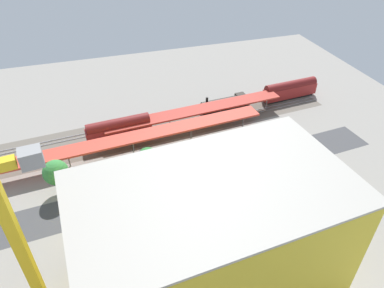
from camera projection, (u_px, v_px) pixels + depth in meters
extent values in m
plane|color=gray|center=(193.00, 167.00, 82.87)|extent=(145.11, 145.11, 0.00)
cube|color=#665E54|center=(172.00, 124.00, 97.71)|extent=(91.55, 21.54, 0.01)
cube|color=#424244|center=(198.00, 178.00, 79.58)|extent=(91.12, 16.07, 0.01)
cube|color=#9E9EA8|center=(168.00, 116.00, 100.65)|extent=(90.42, 7.22, 0.12)
cube|color=#9E9EA8|center=(169.00, 119.00, 99.55)|extent=(90.42, 7.22, 0.12)
cube|color=#9E9EA8|center=(174.00, 128.00, 95.67)|extent=(90.42, 7.22, 0.12)
cube|color=#9E9EA8|center=(175.00, 131.00, 94.56)|extent=(90.42, 7.22, 0.12)
cube|color=#C63D2D|center=(132.00, 138.00, 85.24)|extent=(68.03, 10.19, 0.50)
cylinder|color=slate|center=(243.00, 120.00, 95.78)|extent=(0.30, 0.30, 3.87)
cylinder|color=slate|center=(191.00, 132.00, 91.16)|extent=(0.30, 0.30, 3.87)
cylinder|color=slate|center=(133.00, 145.00, 86.54)|extent=(0.30, 0.30, 3.87)
cylinder|color=slate|center=(69.00, 159.00, 81.91)|extent=(0.30, 0.30, 3.87)
cube|color=#A82D23|center=(196.00, 110.00, 95.35)|extent=(50.21, 8.76, 0.43)
cylinder|color=slate|center=(267.00, 102.00, 103.48)|extent=(0.30, 0.30, 4.05)
cylinder|color=slate|center=(221.00, 112.00, 98.94)|extent=(0.30, 0.30, 4.05)
cylinder|color=slate|center=(170.00, 123.00, 94.41)|extent=(0.30, 0.30, 4.05)
cylinder|color=slate|center=(114.00, 135.00, 89.87)|extent=(0.30, 0.30, 4.05)
cube|color=black|center=(225.00, 107.00, 104.12)|extent=(15.27, 3.45, 1.00)
cylinder|color=black|center=(222.00, 103.00, 102.67)|extent=(12.57, 3.48, 2.52)
cube|color=black|center=(240.00, 100.00, 104.78)|extent=(2.94, 2.93, 3.72)
cylinder|color=black|center=(207.00, 100.00, 100.09)|extent=(0.70, 0.70, 1.40)
cube|color=black|center=(289.00, 97.00, 109.36)|extent=(16.02, 3.58, 0.60)
cube|color=maroon|center=(290.00, 91.00, 108.18)|extent=(17.82, 4.30, 3.40)
cylinder|color=maroon|center=(291.00, 86.00, 107.03)|extent=(17.12, 4.25, 2.93)
cube|color=black|center=(120.00, 139.00, 91.50)|extent=(15.07, 3.70, 0.60)
cube|color=maroon|center=(119.00, 132.00, 90.20)|extent=(16.77, 4.46, 3.79)
cylinder|color=maroon|center=(118.00, 125.00, 88.93)|extent=(16.11, 4.41, 3.17)
cube|color=black|center=(252.00, 178.00, 79.42)|extent=(4.10, 2.20, 0.30)
cube|color=#474C51|center=(252.00, 176.00, 79.08)|extent=(4.85, 2.35, 0.85)
cube|color=#1E2328|center=(252.00, 174.00, 78.67)|extent=(2.78, 1.90, 0.53)
cube|color=black|center=(222.00, 183.00, 78.11)|extent=(3.78, 1.93, 0.30)
cube|color=navy|center=(222.00, 181.00, 77.76)|extent=(4.48, 2.03, 0.90)
cube|color=#1E2328|center=(222.00, 178.00, 77.29)|extent=(2.54, 1.72, 0.68)
cube|color=black|center=(196.00, 187.00, 76.92)|extent=(3.64, 1.97, 0.30)
cube|color=#474C51|center=(196.00, 186.00, 76.62)|extent=(4.31, 2.09, 0.74)
cube|color=#1E2328|center=(196.00, 183.00, 76.20)|extent=(2.46, 1.73, 0.66)
cube|color=black|center=(168.00, 196.00, 74.92)|extent=(3.58, 1.98, 0.30)
cube|color=silver|center=(168.00, 194.00, 74.59)|extent=(4.24, 2.09, 0.83)
cube|color=#1E2328|center=(168.00, 191.00, 74.14)|extent=(2.41, 1.77, 0.68)
cube|color=yellow|center=(212.00, 235.00, 54.41)|extent=(41.28, 25.64, 19.54)
cube|color=#ADA89E|center=(214.00, 188.00, 48.52)|extent=(41.93, 26.28, 0.40)
cube|color=yellow|center=(26.00, 259.00, 45.47)|extent=(1.40, 1.40, 28.99)
cube|color=gray|center=(31.00, 158.00, 38.06)|extent=(2.63, 2.29, 2.00)
cube|color=black|center=(169.00, 201.00, 73.43)|extent=(9.92, 2.86, 0.50)
cube|color=silver|center=(174.00, 194.00, 72.83)|extent=(7.61, 2.95, 2.70)
cube|color=maroon|center=(151.00, 201.00, 71.45)|extent=(2.50, 2.61, 2.50)
cube|color=black|center=(223.00, 198.00, 74.22)|extent=(9.39, 2.33, 0.50)
cube|color=silver|center=(229.00, 191.00, 73.44)|extent=(7.07, 2.55, 3.06)
cube|color=maroon|center=(207.00, 197.00, 72.57)|extent=(2.35, 2.49, 2.31)
cube|color=black|center=(180.00, 208.00, 72.00)|extent=(8.76, 3.68, 0.50)
cube|color=silver|center=(184.00, 200.00, 71.41)|extent=(6.65, 3.56, 2.88)
cube|color=maroon|center=(165.00, 208.00, 70.02)|extent=(2.58, 2.85, 2.25)
cylinder|color=brown|center=(149.00, 170.00, 79.27)|extent=(0.54, 0.54, 3.44)
sphere|color=#2D7233|center=(148.00, 158.00, 77.26)|extent=(4.80, 4.80, 4.80)
cylinder|color=brown|center=(60.00, 185.00, 75.15)|extent=(0.37, 0.37, 3.50)
sphere|color=#38843D|center=(56.00, 172.00, 73.01)|extent=(5.35, 5.35, 5.35)
cylinder|color=brown|center=(249.00, 150.00, 85.26)|extent=(0.44, 0.44, 3.28)
sphere|color=#38843D|center=(250.00, 138.00, 83.10)|extent=(5.72, 5.72, 5.72)
cylinder|color=#333333|center=(142.00, 165.00, 78.55)|extent=(0.16, 0.16, 6.10)
cube|color=black|center=(140.00, 153.00, 76.48)|extent=(0.36, 0.36, 0.90)
sphere|color=red|center=(139.00, 152.00, 76.25)|extent=(0.20, 0.20, 0.20)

